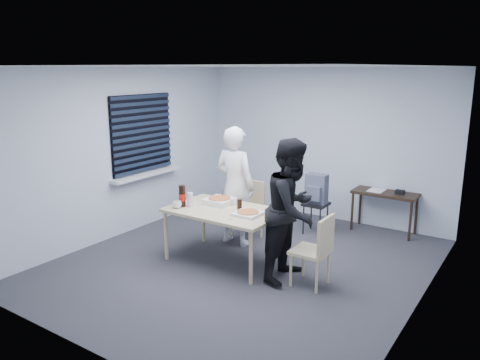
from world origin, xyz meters
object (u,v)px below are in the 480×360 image
Objects in this scene: mug_a at (177,205)px; chair_right at (317,246)px; chair_far at (249,205)px; person_black at (292,210)px; side_table at (385,197)px; dining_table at (224,214)px; person_white at (235,186)px; soda_bottle at (182,196)px; stool at (316,209)px; mug_b at (234,201)px; backpack at (316,189)px.

chair_right is at bearing 8.16° from mug_a.
person_black is (1.21, -0.92, 0.37)m from chair_far.
chair_right reaches higher than side_table.
dining_table is 0.71m from person_white.
dining_table is 0.65m from mug_a.
person_black is 2.37m from side_table.
soda_bottle is (-0.30, -0.83, -0.01)m from person_white.
chair_far reaches higher than side_table.
mug_b reaches higher than stool.
mug_b reaches higher than dining_table.
backpack is 4.65× the size of mug_b.
chair_far is 1.00× the size of chair_right.
person_black reaches higher than chair_right.
soda_bottle is (-1.55, -0.25, -0.01)m from person_black.
chair_far is 1.56m from person_black.
mug_a is 0.79m from mug_b.
backpack reaches higher than chair_right.
dining_table is 3.22× the size of backpack.
side_table is 3.33× the size of soda_bottle.
backpack is (0.78, 0.72, 0.22)m from chair_far.
soda_bottle is at bearing -174.78° from chair_right.
backpack reaches higher than mug_a.
person_black reaches higher than mug_a.
chair_far is at bearing 52.91° from person_black.
person_black is at bearing -12.02° from mug_b.
mug_b is at bearing 77.98° from person_black.
backpack is (-0.81, 1.71, 0.22)m from chair_right.
mug_b is (-0.03, 0.26, 0.11)m from dining_table.
mug_a is (-0.57, -0.30, 0.11)m from dining_table.
stool is at bearing -127.80° from person_white.
soda_bottle is (-1.94, -0.18, 0.36)m from chair_right.
mug_a is 1.23× the size of mug_b.
chair_far is 1.34m from mug_a.
person_black reaches higher than chair_far.
mug_a is at bearing -97.26° from backpack.
mug_a is at bearing 71.59° from person_white.
soda_bottle is (-0.53, -0.47, 0.10)m from mug_b.
chair_far is 1.77× the size of stool.
backpack is at bearing 115.37° from chair_right.
soda_bottle reaches higher than chair_right.
soda_bottle is at bearing 85.18° from mug_a.
soda_bottle is at bearing -160.23° from dining_table.
person_black is 1.05m from mug_b.
stool is 5.03× the size of mug_b.
mug_b reaches higher than side_table.
chair_far and chair_right have the same top height.
side_table is 1.12m from stool.
mug_a is (-0.31, -0.93, -0.11)m from person_white.
mug_b is at bearing -74.61° from chair_far.
mug_a is at bearing 102.65° from person_black.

